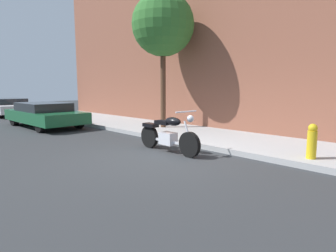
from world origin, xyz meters
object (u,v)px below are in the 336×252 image
(street_tree, at_px, (163,25))
(fire_hydrant, at_px, (312,144))
(motorcycle, at_px, (168,135))
(parked_car_green, at_px, (45,114))
(parked_car_white, at_px, (8,106))

(street_tree, xyz_separation_m, fire_hydrant, (5.83, -1.07, -3.53))
(motorcycle, height_order, parked_car_green, motorcycle)
(motorcycle, height_order, fire_hydrant, motorcycle)
(motorcycle, xyz_separation_m, street_tree, (-2.78, 2.44, 3.52))
(fire_hydrant, bearing_deg, street_tree, 169.59)
(parked_car_white, relative_size, fire_hydrant, 5.10)
(parked_car_white, xyz_separation_m, fire_hydrant, (16.67, 1.51, -0.10))
(motorcycle, distance_m, parked_car_white, 13.61)
(parked_car_green, xyz_separation_m, street_tree, (4.30, 2.91, 3.43))
(fire_hydrant, bearing_deg, parked_car_green, -169.72)
(parked_car_white, relative_size, street_tree, 0.89)
(street_tree, bearing_deg, motorcycle, -41.25)
(parked_car_white, distance_m, street_tree, 11.65)
(motorcycle, bearing_deg, street_tree, 138.75)
(motorcycle, relative_size, fire_hydrant, 2.37)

